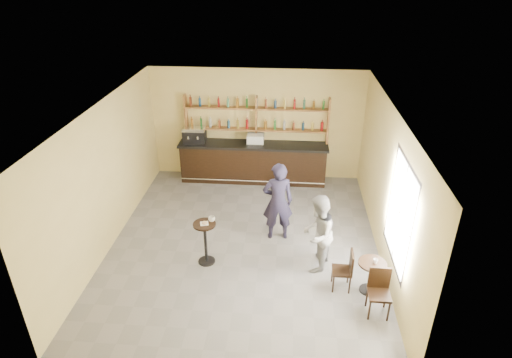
# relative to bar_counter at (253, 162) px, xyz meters

# --- Properties ---
(floor) EXTENTS (7.00, 7.00, 0.00)m
(floor) POSITION_rel_bar_counter_xyz_m (0.07, -3.15, -0.57)
(floor) COLOR slate
(floor) RESTS_ON ground
(ceiling) EXTENTS (7.00, 7.00, 0.00)m
(ceiling) POSITION_rel_bar_counter_xyz_m (0.07, -3.15, 2.63)
(ceiling) COLOR white
(ceiling) RESTS_ON wall_back
(wall_back) EXTENTS (7.00, 0.00, 7.00)m
(wall_back) POSITION_rel_bar_counter_xyz_m (0.07, 0.35, 1.03)
(wall_back) COLOR #E4CE81
(wall_back) RESTS_ON floor
(wall_front) EXTENTS (7.00, 0.00, 7.00)m
(wall_front) POSITION_rel_bar_counter_xyz_m (0.07, -6.65, 1.03)
(wall_front) COLOR #E4CE81
(wall_front) RESTS_ON floor
(wall_left) EXTENTS (0.00, 7.00, 7.00)m
(wall_left) POSITION_rel_bar_counter_xyz_m (-2.93, -3.15, 1.03)
(wall_left) COLOR #E4CE81
(wall_left) RESTS_ON floor
(wall_right) EXTENTS (0.00, 7.00, 7.00)m
(wall_right) POSITION_rel_bar_counter_xyz_m (3.07, -3.15, 1.03)
(wall_right) COLOR #E4CE81
(wall_right) RESTS_ON floor
(window_pane) EXTENTS (0.00, 2.00, 2.00)m
(window_pane) POSITION_rel_bar_counter_xyz_m (3.06, -4.35, 1.13)
(window_pane) COLOR white
(window_pane) RESTS_ON wall_right
(window_frame) EXTENTS (0.04, 1.70, 2.10)m
(window_frame) POSITION_rel_bar_counter_xyz_m (3.06, -4.35, 1.13)
(window_frame) COLOR black
(window_frame) RESTS_ON wall_right
(shelf_unit) EXTENTS (4.00, 0.26, 1.40)m
(shelf_unit) POSITION_rel_bar_counter_xyz_m (0.07, 0.22, 1.24)
(shelf_unit) COLOR brown
(shelf_unit) RESTS_ON wall_back
(liquor_bottles) EXTENTS (3.68, 0.10, 1.00)m
(liquor_bottles) POSITION_rel_bar_counter_xyz_m (0.07, 0.22, 1.41)
(liquor_bottles) COLOR #8C5919
(liquor_bottles) RESTS_ON shelf_unit
(bar_counter) EXTENTS (4.23, 0.83, 1.15)m
(bar_counter) POSITION_rel_bar_counter_xyz_m (0.00, 0.00, 0.00)
(bar_counter) COLOR black
(bar_counter) RESTS_ON floor
(espresso_machine) EXTENTS (0.64, 0.42, 0.45)m
(espresso_machine) POSITION_rel_bar_counter_xyz_m (-1.67, 0.00, 0.80)
(espresso_machine) COLOR black
(espresso_machine) RESTS_ON bar_counter
(pastry_case) EXTENTS (0.53, 0.44, 0.29)m
(pastry_case) POSITION_rel_bar_counter_xyz_m (0.07, 0.00, 0.72)
(pastry_case) COLOR silver
(pastry_case) RESTS_ON bar_counter
(pedestal_table) EXTENTS (0.59, 0.59, 0.98)m
(pedestal_table) POSITION_rel_bar_counter_xyz_m (-0.67, -3.90, -0.08)
(pedestal_table) COLOR black
(pedestal_table) RESTS_ON floor
(napkin) EXTENTS (0.20, 0.20, 0.00)m
(napkin) POSITION_rel_bar_counter_xyz_m (-0.67, -3.90, 0.41)
(napkin) COLOR white
(napkin) RESTS_ON pedestal_table
(donut) EXTENTS (0.13, 0.13, 0.04)m
(donut) POSITION_rel_bar_counter_xyz_m (-0.66, -3.91, 0.43)
(donut) COLOR #D49C4D
(donut) RESTS_ON napkin
(cup_pedestal) EXTENTS (0.16, 0.16, 0.11)m
(cup_pedestal) POSITION_rel_bar_counter_xyz_m (-0.53, -3.80, 0.46)
(cup_pedestal) COLOR white
(cup_pedestal) RESTS_ON pedestal_table
(man_main) EXTENTS (0.75, 0.55, 1.90)m
(man_main) POSITION_rel_bar_counter_xyz_m (0.80, -2.84, 0.38)
(man_main) COLOR black
(man_main) RESTS_ON floor
(cafe_table) EXTENTS (0.69, 0.69, 0.69)m
(cafe_table) POSITION_rel_bar_counter_xyz_m (2.67, -4.53, -0.23)
(cafe_table) COLOR black
(cafe_table) RESTS_ON floor
(cup_cafe) EXTENTS (0.10, 0.10, 0.08)m
(cup_cafe) POSITION_rel_bar_counter_xyz_m (2.72, -4.53, 0.16)
(cup_cafe) COLOR white
(cup_cafe) RESTS_ON cafe_table
(chair_west) EXTENTS (0.38, 0.38, 0.85)m
(chair_west) POSITION_rel_bar_counter_xyz_m (2.12, -4.48, -0.15)
(chair_west) COLOR black
(chair_west) RESTS_ON floor
(chair_south) EXTENTS (0.40, 0.40, 0.92)m
(chair_south) POSITION_rel_bar_counter_xyz_m (2.72, -5.13, -0.11)
(chair_south) COLOR black
(chair_south) RESTS_ON floor
(patron_second) EXTENTS (0.86, 0.98, 1.70)m
(patron_second) POSITION_rel_bar_counter_xyz_m (1.65, -3.88, 0.28)
(patron_second) COLOR gray
(patron_second) RESTS_ON floor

